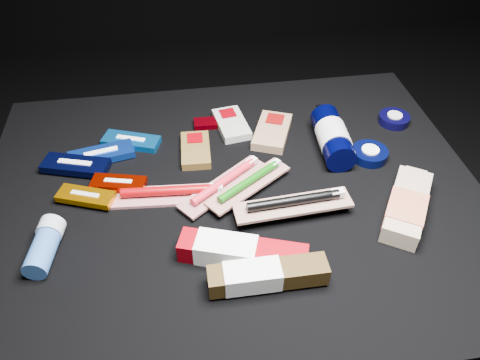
{
  "coord_description": "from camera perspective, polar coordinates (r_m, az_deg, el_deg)",
  "views": [
    {
      "loc": [
        -0.09,
        -0.65,
        1.04
      ],
      "look_at": [
        0.01,
        0.01,
        0.42
      ],
      "focal_mm": 35.0,
      "sensor_mm": 36.0,
      "label": 1
    }
  ],
  "objects": [
    {
      "name": "ground",
      "position": [
        1.23,
        -0.64,
        -14.94
      ],
      "size": [
        3.0,
        3.0,
        0.0
      ],
      "primitive_type": "plane",
      "color": "black",
      "rests_on": "ground"
    },
    {
      "name": "cloth_table",
      "position": [
        1.07,
        -0.72,
        -9.17
      ],
      "size": [
        0.98,
        0.78,
        0.4
      ],
      "primitive_type": "cube",
      "color": "black",
      "rests_on": "ground"
    },
    {
      "name": "luna_bar_0",
      "position": [
        1.05,
        -13.12,
        4.65
      ],
      "size": [
        0.13,
        0.09,
        0.02
      ],
      "rotation": [
        0.0,
        0.0,
        -0.36
      ],
      "color": "#0B64BA",
      "rests_on": "cloth_table"
    },
    {
      "name": "luna_bar_1",
      "position": [
        1.03,
        -16.52,
        3.0
      ],
      "size": [
        0.14,
        0.08,
        0.02
      ],
      "rotation": [
        0.0,
        0.0,
        0.21
      ],
      "color": "#1037A8",
      "rests_on": "cloth_table"
    },
    {
      "name": "luna_bar_2",
      "position": [
        1.01,
        -19.39,
        1.7
      ],
      "size": [
        0.14,
        0.09,
        0.02
      ],
      "rotation": [
        0.0,
        0.0,
        -0.3
      ],
      "color": "black",
      "rests_on": "cloth_table"
    },
    {
      "name": "luna_bar_3",
      "position": [
        0.93,
        -18.28,
        -1.92
      ],
      "size": [
        0.12,
        0.08,
        0.01
      ],
      "rotation": [
        0.0,
        0.0,
        -0.36
      ],
      "color": "#AC6700",
      "rests_on": "cloth_table"
    },
    {
      "name": "luna_bar_4",
      "position": [
        0.94,
        -14.58,
        -0.38
      ],
      "size": [
        0.11,
        0.06,
        0.01
      ],
      "rotation": [
        0.0,
        0.0,
        -0.25
      ],
      "color": "#730B00",
      "rests_on": "cloth_table"
    },
    {
      "name": "clif_bar_0",
      "position": [
        1.01,
        -5.44,
        3.83
      ],
      "size": [
        0.07,
        0.11,
        0.02
      ],
      "rotation": [
        0.0,
        0.0,
        -0.05
      ],
      "color": "brown",
      "rests_on": "cloth_table"
    },
    {
      "name": "clif_bar_1",
      "position": [
        1.08,
        -1.12,
        6.97
      ],
      "size": [
        0.08,
        0.12,
        0.02
      ],
      "rotation": [
        0.0,
        0.0,
        0.15
      ],
      "color": "#ACADA6",
      "rests_on": "cloth_table"
    },
    {
      "name": "clif_bar_2",
      "position": [
        1.06,
        3.99,
        6.08
      ],
      "size": [
        0.11,
        0.15,
        0.02
      ],
      "rotation": [
        0.0,
        0.0,
        -0.39
      ],
      "color": "#947251",
      "rests_on": "cloth_table"
    },
    {
      "name": "power_bar",
      "position": [
        1.09,
        -2.25,
        7.05
      ],
      "size": [
        0.11,
        0.04,
        0.01
      ],
      "rotation": [
        0.0,
        0.0,
        -0.02
      ],
      "color": "#6B000A",
      "rests_on": "cloth_table"
    },
    {
      "name": "lotion_bottle",
      "position": [
        1.02,
        11.21,
        5.16
      ],
      "size": [
        0.07,
        0.2,
        0.07
      ],
      "rotation": [
        0.0,
        0.0,
        -0.06
      ],
      "color": "black",
      "rests_on": "cloth_table"
    },
    {
      "name": "cream_tin_upper",
      "position": [
        1.15,
        18.26,
        7.09
      ],
      "size": [
        0.07,
        0.07,
        0.02
      ],
      "rotation": [
        0.0,
        0.0,
        -0.05
      ],
      "color": "black",
      "rests_on": "cloth_table"
    },
    {
      "name": "cream_tin_lower",
      "position": [
        1.02,
        15.52,
        3.1
      ],
      "size": [
        0.08,
        0.08,
        0.02
      ],
      "rotation": [
        0.0,
        0.0,
        0.35
      ],
      "color": "black",
      "rests_on": "cloth_table"
    },
    {
      "name": "bodywash_bottle",
      "position": [
        0.91,
        19.65,
        -3.15
      ],
      "size": [
        0.15,
        0.19,
        0.04
      ],
      "rotation": [
        0.0,
        0.0,
        -0.57
      ],
      "color": "tan",
      "rests_on": "cloth_table"
    },
    {
      "name": "deodorant_stick",
      "position": [
        0.86,
        -22.71,
        -7.39
      ],
      "size": [
        0.06,
        0.11,
        0.05
      ],
      "rotation": [
        0.0,
        0.0,
        -0.16
      ],
      "color": "#2F599C",
      "rests_on": "cloth_table"
    },
    {
      "name": "toothbrush_pack_0",
      "position": [
        0.91,
        -8.36,
        -1.63
      ],
      "size": [
        0.24,
        0.07,
        0.03
      ],
      "rotation": [
        0.0,
        0.0,
        -0.08
      ],
      "color": "#B9B1AC",
      "rests_on": "cloth_table"
    },
    {
      "name": "toothbrush_pack_1",
      "position": [
        0.91,
        -1.86,
        -0.36
      ],
      "size": [
        0.19,
        0.16,
        0.02
      ],
      "rotation": [
        0.0,
        0.0,
        0.65
      ],
      "color": "#AEA6A3",
      "rests_on": "cloth_table"
    },
    {
      "name": "toothbrush_pack_2",
      "position": [
        0.9,
        1.18,
        -0.35
      ],
      "size": [
        0.18,
        0.14,
        0.02
      ],
      "rotation": [
        0.0,
        0.0,
        0.6
      ],
      "color": "#ADA5A1",
      "rests_on": "cloth_table"
    },
    {
      "name": "toothbrush_pack_3",
      "position": [
        0.86,
        6.7,
        -2.79
      ],
      "size": [
        0.22,
        0.06,
        0.02
      ],
      "rotation": [
        0.0,
        0.0,
        0.06
      ],
      "color": "#A39D97",
      "rests_on": "cloth_table"
    },
    {
      "name": "toothpaste_carton_red",
      "position": [
        0.79,
        -0.38,
        -8.79
      ],
      "size": [
        0.22,
        0.12,
        0.04
      ],
      "rotation": [
        0.0,
        0.0,
        -0.33
      ],
      "color": "#7D0008",
      "rests_on": "cloth_table"
    },
    {
      "name": "toothpaste_carton_green",
      "position": [
        0.76,
        2.75,
        -11.55
      ],
      "size": [
        0.19,
        0.04,
        0.04
      ],
      "rotation": [
        0.0,
        0.0,
        -0.01
      ],
      "color": "#37260D",
      "rests_on": "cloth_table"
    }
  ]
}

